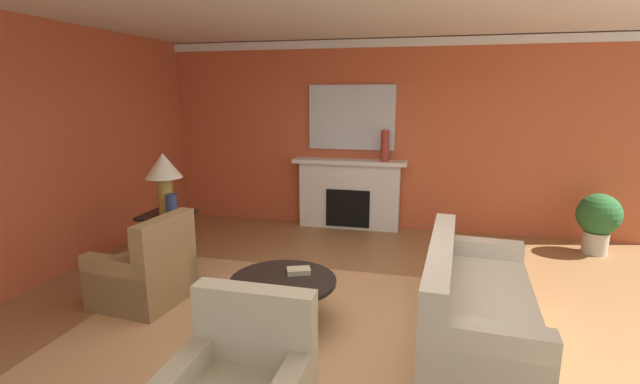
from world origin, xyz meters
name	(u,v)px	position (x,y,z in m)	size (l,w,h in m)	color
ground_plane	(349,319)	(0.00, 0.00, 0.00)	(9.26, 9.26, 0.00)	olive
wall_fireplace	(386,136)	(0.00, 3.23, 1.48)	(7.72, 0.12, 2.97)	#C65633
wall_window	(45,152)	(-3.62, 0.30, 1.48)	(0.12, 6.95, 2.97)	#C65633
crown_moulding	(388,43)	(0.00, 3.15, 2.89)	(7.72, 0.08, 0.12)	white
area_rug	(284,322)	(-0.59, -0.22, 0.01)	(3.74, 2.78, 0.01)	tan
fireplace	(349,196)	(-0.54, 3.02, 0.53)	(1.80, 0.35, 1.12)	white
mantel_mirror	(352,117)	(-0.54, 3.14, 1.77)	(1.37, 0.04, 1.01)	silver
sofa	(473,306)	(1.13, -0.06, 0.30)	(1.04, 2.16, 0.85)	beige
armchair_near_window	(145,275)	(-2.12, -0.14, 0.31)	(0.87, 0.87, 0.95)	#9E7A4C
coffee_table	(283,290)	(-0.59, -0.22, 0.34)	(1.00, 1.00, 0.45)	black
side_table	(169,237)	(-2.42, 0.79, 0.40)	(0.56, 0.56, 0.70)	black
table_lamp	(164,172)	(-2.42, 0.79, 1.22)	(0.44, 0.44, 0.75)	#B28E38
vase_mantel_right	(385,146)	(0.01, 2.97, 1.36)	(0.13, 0.13, 0.48)	#9E3328
vase_on_side_table	(172,206)	(-2.27, 0.67, 0.84)	(0.13, 0.13, 0.28)	navy
book_red_cover	(299,271)	(-0.49, -0.05, 0.47)	(0.22, 0.14, 0.05)	tan
potted_plant	(598,218)	(2.95, 2.62, 0.49)	(0.56, 0.56, 0.83)	#BCB29E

